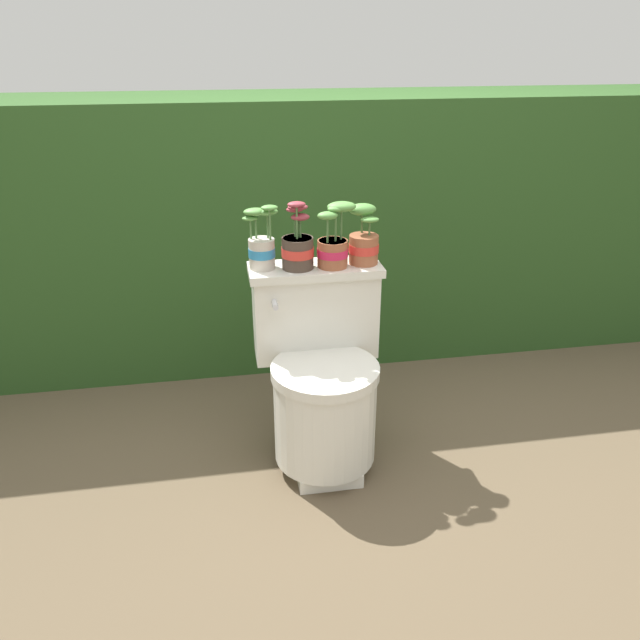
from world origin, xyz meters
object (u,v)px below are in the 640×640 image
object	(u,v)px
potted_plant_midleft	(298,247)
toilet	(322,380)
potted_plant_left	(262,245)
potted_plant_midright	(364,242)
potted_plant_middle	(333,244)

from	to	relation	value
potted_plant_midleft	toilet	bearing A→B (deg)	-63.98
potted_plant_left	potted_plant_midright	bearing A→B (deg)	-0.68
potted_plant_left	potted_plant_midleft	bearing A→B (deg)	-9.65
potted_plant_left	potted_plant_midright	distance (m)	0.36
potted_plant_left	potted_plant_midright	xyz separation A→B (m)	(0.36, -0.00, -0.01)
toilet	potted_plant_left	distance (m)	0.53
potted_plant_midright	potted_plant_left	bearing A→B (deg)	179.32
potted_plant_midleft	potted_plant_midright	bearing A→B (deg)	3.98
potted_plant_midleft	potted_plant_middle	distance (m)	0.12
potted_plant_left	potted_plant_middle	xyz separation A→B (m)	(0.25, -0.03, -0.00)
potted_plant_middle	potted_plant_midright	world-z (taller)	potted_plant_middle
toilet	potted_plant_middle	xyz separation A→B (m)	(0.06, 0.12, 0.47)
toilet	potted_plant_middle	size ratio (longest dim) A/B	3.12
potted_plant_midleft	potted_plant_middle	xyz separation A→B (m)	(0.12, -0.01, 0.01)
toilet	potted_plant_midleft	distance (m)	0.48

